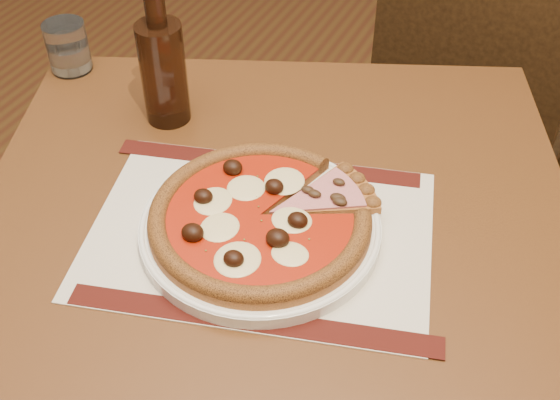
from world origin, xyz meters
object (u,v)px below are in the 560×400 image
(chair_far, at_px, (472,109))
(water_glass, at_px, (68,47))
(pizza, at_px, (260,217))
(bottle, at_px, (163,68))
(table, at_px, (274,278))
(plate, at_px, (260,228))

(chair_far, distance_m, water_glass, 0.87)
(chair_far, height_order, pizza, chair_far)
(chair_far, distance_m, bottle, 0.80)
(pizza, height_order, bottle, bottle)
(chair_far, bearing_deg, bottle, 67.34)
(bottle, bearing_deg, table, -30.70)
(chair_far, xyz_separation_m, plate, (-0.13, -0.78, 0.28))
(bottle, bearing_deg, water_glass, 167.52)
(pizza, bearing_deg, chair_far, 80.11)
(chair_far, height_order, water_glass, chair_far)
(plate, distance_m, water_glass, 0.51)
(table, relative_size, pizza, 3.71)
(table, distance_m, plate, 0.11)
(table, height_order, plate, plate)
(table, relative_size, water_glass, 12.48)
(pizza, relative_size, water_glass, 3.36)
(pizza, distance_m, bottle, 0.30)
(plate, height_order, pizza, pizza)
(chair_far, height_order, plate, chair_far)
(chair_far, relative_size, bottle, 3.75)
(plate, height_order, bottle, bottle)
(pizza, xyz_separation_m, water_glass, (-0.46, 0.22, 0.01))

